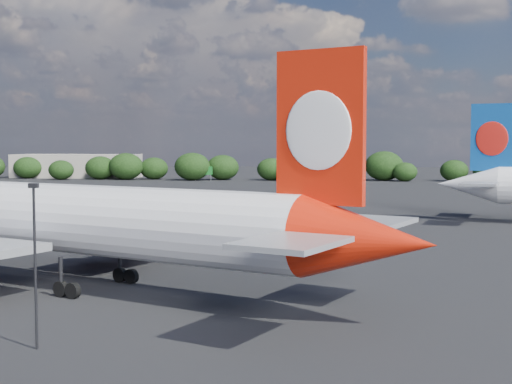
# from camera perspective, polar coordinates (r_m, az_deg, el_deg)

# --- Properties ---
(ground) EXTENTS (500.00, 500.00, 0.00)m
(ground) POSITION_cam_1_polar(r_m,az_deg,el_deg) (109.23, -5.75, -2.38)
(ground) COLOR black
(ground) RESTS_ON ground
(qantas_airliner) EXTENTS (53.03, 51.13, 18.25)m
(qantas_airliner) POSITION_cam_1_polar(r_m,az_deg,el_deg) (60.20, -13.29, -2.35)
(qantas_airliner) COLOR white
(qantas_airliner) RESTS_ON ground
(apron_lamp_post) EXTENTS (0.55, 0.30, 9.74)m
(apron_lamp_post) POSITION_cam_1_polar(r_m,az_deg,el_deg) (43.41, -17.27, -4.91)
(apron_lamp_post) COLOR black
(apron_lamp_post) RESTS_ON ground
(terminal_building) EXTENTS (42.00, 16.00, 8.00)m
(terminal_building) POSITION_cam_1_polar(r_m,az_deg,el_deg) (253.84, -14.12, 2.04)
(terminal_building) COLOR #9D9387
(terminal_building) RESTS_ON ground
(highway_sign) EXTENTS (6.00, 0.30, 4.50)m
(highway_sign) POSITION_cam_1_polar(r_m,az_deg,el_deg) (226.06, -4.26, 1.71)
(highway_sign) COLOR #13631E
(highway_sign) RESTS_ON ground
(billboard_yellow) EXTENTS (5.00, 0.30, 5.50)m
(billboard_yellow) POSITION_cam_1_polar(r_m,az_deg,el_deg) (228.66, 3.43, 1.92)
(billboard_yellow) COLOR gold
(billboard_yellow) RESTS_ON ground
(horizon_treeline) EXTENTS (208.12, 15.89, 9.33)m
(horizon_treeline) POSITION_cam_1_polar(r_m,az_deg,el_deg) (226.75, 2.15, 1.92)
(horizon_treeline) COLOR black
(horizon_treeline) RESTS_ON ground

